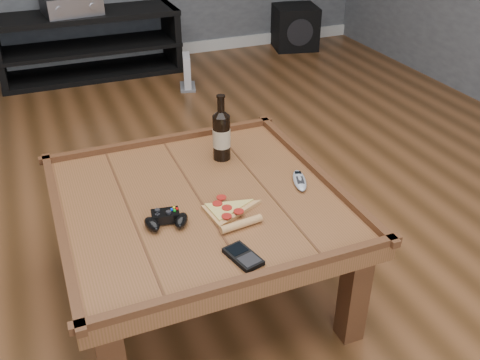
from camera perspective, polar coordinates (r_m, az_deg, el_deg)
name	(u,v)px	position (r m, az deg, el deg)	size (l,w,h in m)	color
ground	(203,291)	(2.22, -3.95, -11.74)	(6.00, 6.00, 0.00)	#452A13
baseboard	(89,60)	(4.80, -15.85, 12.21)	(5.00, 0.02, 0.10)	silver
coffee_table	(199,211)	(1.97, -4.36, -3.37)	(1.03, 1.03, 0.48)	brown
media_console	(90,45)	(4.51, -15.75, 13.70)	(1.40, 0.45, 0.50)	black
beer_bottle	(221,134)	(2.15, -1.99, 4.95)	(0.07, 0.07, 0.27)	black
game_controller	(166,219)	(1.80, -7.88, -4.18)	(0.16, 0.12, 0.04)	black
pizza_slice	(229,212)	(1.84, -1.19, -3.47)	(0.20, 0.29, 0.03)	tan
smartphone	(243,256)	(1.65, 0.33, -8.15)	(0.10, 0.14, 0.02)	black
remote_control	(300,180)	(2.03, 6.37, -0.04)	(0.10, 0.16, 0.02)	#9DA3AB
av_receiver	(71,4)	(4.42, -17.57, 17.47)	(0.44, 0.39, 0.14)	black
subwoofer	(295,27)	(5.11, 5.86, 15.93)	(0.45, 0.45, 0.38)	black
game_console	(187,73)	(4.13, -5.67, 11.26)	(0.16, 0.23, 0.26)	slate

